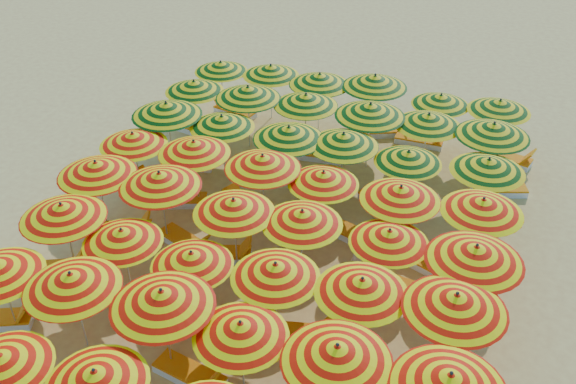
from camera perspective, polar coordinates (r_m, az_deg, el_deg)
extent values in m
plane|color=#DEBD62|center=(18.44, -0.52, -4.94)|extent=(120.00, 120.00, 0.00)
cone|color=orange|center=(14.15, -24.14, -13.55)|extent=(2.53, 2.53, 0.38)
cone|color=orange|center=(13.19, -16.76, -15.52)|extent=(2.40, 2.40, 0.39)
sphere|color=black|center=(13.02, -16.93, -14.88)|extent=(0.07, 0.07, 0.07)
cylinder|color=silver|center=(16.77, -23.66, -8.58)|extent=(0.04, 0.04, 2.07)
cylinder|color=silver|center=(15.72, -18.06, -10.08)|extent=(0.04, 0.04, 2.20)
cone|color=orange|center=(15.10, -18.70, -7.48)|extent=(2.52, 2.52, 0.42)
sphere|color=black|center=(14.94, -18.87, -6.78)|extent=(0.07, 0.07, 0.07)
cylinder|color=silver|center=(14.74, -10.71, -12.05)|extent=(0.04, 0.04, 2.29)
cone|color=orange|center=(14.04, -11.14, -9.25)|extent=(2.96, 2.96, 0.44)
sphere|color=black|center=(13.87, -11.26, -8.50)|extent=(0.08, 0.08, 0.08)
cylinder|color=silver|center=(14.17, -4.09, -14.54)|extent=(0.04, 0.04, 2.04)
cone|color=orange|center=(13.52, -4.24, -12.08)|extent=(2.71, 2.71, 0.39)
sphere|color=black|center=(13.36, -4.28, -11.42)|extent=(0.07, 0.07, 0.07)
cone|color=orange|center=(12.83, 4.38, -14.11)|extent=(2.82, 2.82, 0.43)
sphere|color=black|center=(12.65, 4.42, -13.37)|extent=(0.07, 0.07, 0.07)
cone|color=orange|center=(12.68, 14.17, -16.06)|extent=(2.33, 2.33, 0.43)
sphere|color=black|center=(12.50, 14.34, -15.33)|extent=(0.08, 0.08, 0.08)
cylinder|color=silver|center=(17.85, -18.86, -4.11)|extent=(0.04, 0.04, 2.22)
cone|color=orange|center=(17.30, -19.44, -1.61)|extent=(2.79, 2.79, 0.42)
sphere|color=black|center=(17.17, -19.59, -0.96)|extent=(0.07, 0.07, 0.07)
cylinder|color=silver|center=(16.88, -14.13, -6.13)|extent=(0.04, 0.04, 2.01)
cone|color=orange|center=(16.34, -14.55, -3.80)|extent=(2.30, 2.30, 0.38)
sphere|color=black|center=(16.21, -14.66, -3.19)|extent=(0.07, 0.07, 0.07)
cylinder|color=silver|center=(15.91, -8.30, -8.26)|extent=(0.04, 0.04, 1.99)
cone|color=orange|center=(15.35, -8.57, -5.89)|extent=(2.51, 2.51, 0.38)
sphere|color=black|center=(15.21, -8.64, -5.26)|extent=(0.07, 0.07, 0.07)
cylinder|color=silver|center=(15.34, -1.08, -9.53)|extent=(0.04, 0.04, 2.10)
cone|color=orange|center=(14.72, -1.12, -6.98)|extent=(2.69, 2.69, 0.40)
sphere|color=black|center=(14.57, -1.13, -6.31)|extent=(0.07, 0.07, 0.07)
cylinder|color=silver|center=(15.02, 6.35, -10.89)|extent=(0.04, 0.04, 2.13)
cone|color=orange|center=(14.38, 6.58, -8.30)|extent=(2.27, 2.27, 0.41)
sphere|color=black|center=(14.22, 6.64, -7.60)|extent=(0.07, 0.07, 0.07)
cylinder|color=silver|center=(14.86, 14.14, -12.20)|extent=(0.04, 0.04, 2.28)
cone|color=orange|center=(14.17, 14.69, -9.44)|extent=(2.77, 2.77, 0.43)
sphere|color=black|center=(14.01, 14.84, -8.70)|extent=(0.08, 0.08, 0.08)
cylinder|color=silver|center=(19.26, -16.21, -0.42)|extent=(0.04, 0.04, 2.24)
cone|color=orange|center=(18.75, -16.68, 2.02)|extent=(2.30, 2.30, 0.43)
sphere|color=black|center=(18.62, -16.80, 2.66)|extent=(0.07, 0.07, 0.07)
cylinder|color=silver|center=(18.31, -11.00, -1.49)|extent=(0.04, 0.04, 2.28)
cone|color=orange|center=(17.76, -11.34, 1.10)|extent=(2.80, 2.80, 0.44)
sphere|color=black|center=(17.63, -11.43, 1.78)|extent=(0.08, 0.08, 0.08)
cylinder|color=silver|center=(17.20, -4.70, -3.81)|extent=(0.04, 0.04, 2.17)
cone|color=orange|center=(16.63, -4.85, -1.26)|extent=(2.78, 2.78, 0.41)
sphere|color=black|center=(16.50, -4.89, -0.59)|extent=(0.07, 0.07, 0.07)
cylinder|color=silver|center=(16.84, 1.22, -4.76)|extent=(0.04, 0.04, 2.10)
cone|color=orange|center=(16.28, 1.26, -2.27)|extent=(2.58, 2.58, 0.40)
sphere|color=black|center=(16.15, 1.27, -1.61)|extent=(0.07, 0.07, 0.07)
cylinder|color=silver|center=(16.55, 8.72, -6.28)|extent=(0.04, 0.04, 2.01)
cone|color=orange|center=(16.01, 8.99, -3.92)|extent=(2.26, 2.26, 0.38)
sphere|color=black|center=(15.87, 9.06, -3.30)|extent=(0.07, 0.07, 0.07)
cylinder|color=silver|center=(16.11, 15.76, -8.03)|extent=(0.04, 0.04, 2.31)
cone|color=orange|center=(15.47, 16.33, -5.28)|extent=(2.70, 2.70, 0.44)
sphere|color=black|center=(15.32, 16.48, -4.54)|extent=(0.08, 0.08, 0.08)
cylinder|color=silver|center=(20.68, -13.28, 2.43)|extent=(0.04, 0.04, 2.09)
cone|color=orange|center=(20.23, -13.61, 4.61)|extent=(2.66, 2.66, 0.40)
sphere|color=black|center=(20.12, -13.70, 5.18)|extent=(0.07, 0.07, 0.07)
cylinder|color=silver|center=(19.77, -8.13, 1.60)|extent=(0.04, 0.04, 2.18)
cone|color=orange|center=(19.28, -8.36, 3.95)|extent=(2.80, 2.80, 0.41)
sphere|color=black|center=(19.16, -8.42, 4.57)|extent=(0.07, 0.07, 0.07)
cylinder|color=silver|center=(18.82, -2.21, 0.20)|extent=(0.04, 0.04, 2.23)
cone|color=orange|center=(18.30, -2.27, 2.70)|extent=(2.94, 2.94, 0.42)
sphere|color=black|center=(18.17, -2.29, 3.35)|extent=(0.07, 0.07, 0.07)
cylinder|color=silver|center=(18.44, 3.07, -1.02)|extent=(0.04, 0.04, 2.03)
cone|color=orange|center=(17.94, 3.16, 1.27)|extent=(2.44, 2.44, 0.39)
sphere|color=black|center=(17.82, 3.18, 1.87)|extent=(0.07, 0.07, 0.07)
cylinder|color=silver|center=(17.83, 9.67, -2.62)|extent=(0.04, 0.04, 2.19)
cone|color=orange|center=(17.28, 9.97, -0.11)|extent=(2.38, 2.38, 0.42)
sphere|color=black|center=(17.15, 10.05, 0.55)|extent=(0.07, 0.07, 0.07)
cylinder|color=silver|center=(17.89, 16.43, -3.61)|extent=(0.04, 0.04, 2.16)
cone|color=orange|center=(17.35, 16.92, -1.16)|extent=(2.77, 2.77, 0.41)
sphere|color=black|center=(17.22, 17.05, -0.52)|extent=(0.07, 0.07, 0.07)
cylinder|color=silver|center=(21.82, -10.48, 4.92)|extent=(0.04, 0.04, 2.31)
cone|color=#777304|center=(21.35, -10.75, 7.26)|extent=(2.66, 2.66, 0.44)
sphere|color=black|center=(21.24, -10.83, 7.86)|extent=(0.08, 0.08, 0.08)
cylinder|color=silver|center=(21.17, -5.76, 4.07)|extent=(0.04, 0.04, 2.11)
cone|color=#777304|center=(20.73, -5.90, 6.26)|extent=(2.21, 2.21, 0.40)
sphere|color=black|center=(20.62, -5.94, 6.82)|extent=(0.07, 0.07, 0.07)
cylinder|color=silver|center=(20.22, 0.07, 2.89)|extent=(0.04, 0.04, 2.23)
cone|color=#777304|center=(19.74, 0.07, 5.28)|extent=(2.93, 2.93, 0.42)
sphere|color=black|center=(19.62, 0.07, 5.90)|extent=(0.07, 0.07, 0.07)
cylinder|color=silver|center=(20.02, 4.81, 2.31)|extent=(0.04, 0.04, 2.18)
cone|color=#777304|center=(19.53, 4.95, 4.66)|extent=(2.75, 2.75, 0.42)
sphere|color=black|center=(19.41, 4.98, 5.27)|extent=(0.07, 0.07, 0.07)
cylinder|color=silver|center=(19.68, 10.38, 0.91)|extent=(0.04, 0.04, 2.02)
cone|color=#777304|center=(19.22, 10.65, 3.08)|extent=(2.65, 2.65, 0.38)
sphere|color=black|center=(19.11, 10.71, 3.65)|extent=(0.07, 0.07, 0.07)
cylinder|color=silver|center=(19.63, 16.92, 0.00)|extent=(0.04, 0.04, 2.15)
cone|color=#777304|center=(19.15, 17.37, 2.30)|extent=(2.41, 2.41, 0.41)
sphere|color=black|center=(19.03, 17.49, 2.90)|extent=(0.07, 0.07, 0.07)
cylinder|color=silver|center=(23.66, -8.16, 7.31)|extent=(0.04, 0.04, 2.09)
cone|color=#777304|center=(23.27, -8.35, 9.30)|extent=(2.58, 2.58, 0.40)
sphere|color=black|center=(23.17, -8.39, 9.81)|extent=(0.07, 0.07, 0.07)
cylinder|color=silver|center=(22.66, -3.49, 6.57)|extent=(0.04, 0.04, 2.27)
cone|color=#777304|center=(22.22, -3.58, 8.82)|extent=(2.68, 2.68, 0.43)
sphere|color=black|center=(22.11, -3.60, 9.40)|extent=(0.08, 0.08, 0.08)
cylinder|color=silver|center=(22.24, 1.56, 5.97)|extent=(0.04, 0.04, 2.20)
cone|color=#777304|center=(21.81, 1.60, 8.18)|extent=(2.90, 2.90, 0.42)
sphere|color=black|center=(21.70, 1.61, 8.75)|extent=(0.07, 0.07, 0.07)
cylinder|color=silver|center=(21.56, 7.14, 4.87)|extent=(0.04, 0.04, 2.31)
cone|color=#777304|center=(21.09, 7.33, 7.24)|extent=(2.43, 2.43, 0.44)
sphere|color=black|center=(20.97, 7.38, 7.86)|extent=(0.08, 0.08, 0.08)
cylinder|color=silver|center=(21.56, 12.07, 4.10)|extent=(0.04, 0.04, 2.16)
cone|color=#777304|center=(21.12, 12.37, 6.29)|extent=(2.65, 2.65, 0.41)
sphere|color=black|center=(21.01, 12.45, 6.86)|extent=(0.07, 0.07, 0.07)
cylinder|color=silver|center=(21.25, 17.32, 2.97)|extent=(0.04, 0.04, 2.29)
cone|color=#777304|center=(20.78, 17.78, 5.30)|extent=(2.92, 2.92, 0.44)
sphere|color=black|center=(20.66, 17.90, 5.91)|extent=(0.08, 0.08, 0.08)
cylinder|color=silver|center=(25.25, -5.87, 9.20)|extent=(0.04, 0.04, 2.02)
cone|color=#777304|center=(24.89, -5.99, 11.02)|extent=(2.42, 2.42, 0.38)
sphere|color=black|center=(24.80, -6.02, 11.49)|extent=(0.07, 0.07, 0.07)
cylinder|color=silver|center=(24.61, -1.50, 8.80)|extent=(0.04, 0.04, 2.11)
cone|color=#777304|center=(24.23, -1.53, 10.76)|extent=(2.17, 2.17, 0.40)
sphere|color=black|center=(24.14, -1.54, 11.26)|extent=(0.07, 0.07, 0.07)
cylinder|color=silver|center=(23.71, 2.77, 7.87)|extent=(0.04, 0.04, 2.22)
cone|color=#777304|center=(23.30, 2.83, 9.99)|extent=(2.72, 2.72, 0.42)
sphere|color=black|center=(23.20, 2.85, 10.53)|extent=(0.07, 0.07, 0.07)
cylinder|color=silver|center=(23.54, 7.54, 7.52)|extent=(0.04, 0.04, 2.32)
cone|color=#777304|center=(23.11, 7.73, 9.74)|extent=(2.93, 2.93, 0.44)
sphere|color=black|center=(23.00, 7.78, 10.31)|extent=(0.08, 0.08, 0.08)
cylinder|color=silver|center=(23.26, 13.14, 6.08)|extent=(0.04, 0.04, 1.99)
cone|color=#777304|center=(22.88, 13.42, 7.98)|extent=(2.54, 2.54, 0.38)
sphere|color=black|center=(22.78, 13.49, 8.47)|extent=(0.07, 0.07, 0.07)
cylinder|color=silver|center=(23.16, 17.90, 5.30)|extent=(0.04, 0.04, 2.11)
cone|color=#777304|center=(22.75, 18.30, 7.30)|extent=(2.68, 2.68, 0.40)
sphere|color=black|center=(22.66, 18.40, 7.82)|extent=(0.07, 0.07, 0.07)
cube|color=orange|center=(17.22, -22.49, -9.62)|extent=(0.57, 0.68, 0.48)
cube|color=white|center=(15.21, -8.73, -15.79)|extent=(1.78, 0.89, 0.20)
cube|color=orange|center=(15.11, -8.77, -15.48)|extent=(1.78, 0.89, 0.06)
cube|color=orange|center=(14.64, -6.59, -16.06)|extent=(0.47, 0.64, 0.48)
cube|color=white|center=(18.64, -20.07, -6.58)|extent=(1.79, 1.24, 0.20)
cube|color=orange|center=(18.56, -20.15, -6.27)|extent=(1.79, 1.24, 0.06)
cube|color=orange|center=(18.24, -18.16, -5.69)|extent=(0.57, 0.68, 0.48)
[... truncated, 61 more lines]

